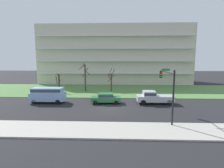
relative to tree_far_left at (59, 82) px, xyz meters
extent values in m
plane|color=#232326|center=(10.96, -11.31, -2.01)|extent=(160.00, 160.00, 0.00)
cube|color=#ADA89E|center=(10.96, -19.31, -1.94)|extent=(80.00, 4.00, 0.15)
cube|color=#547F42|center=(10.96, 2.69, -1.97)|extent=(80.00, 16.00, 0.08)
cube|color=beige|center=(10.96, 16.84, 5.82)|extent=(40.80, 12.30, 15.67)
cube|color=silver|center=(10.96, 10.24, 1.12)|extent=(39.17, 0.90, 0.24)
cube|color=silver|center=(10.96, 10.24, 4.25)|extent=(39.17, 0.90, 0.24)
cube|color=silver|center=(10.96, 10.24, 7.39)|extent=(39.17, 0.90, 0.24)
cube|color=silver|center=(10.96, 10.24, 10.52)|extent=(39.17, 0.90, 0.24)
cylinder|color=#423023|center=(0.03, 0.02, -0.14)|extent=(0.30, 0.30, 3.75)
cylinder|color=#423023|center=(-0.36, -0.22, 0.56)|extent=(0.67, 0.96, 1.67)
cylinder|color=#423023|center=(0.05, 0.26, 0.16)|extent=(0.60, 0.18, 0.86)
cylinder|color=#423023|center=(0.06, -0.21, 1.39)|extent=(0.60, 0.20, 0.94)
cylinder|color=#4C3828|center=(5.18, 1.15, 0.80)|extent=(0.31, 0.31, 5.62)
cylinder|color=#4C3828|center=(5.32, 1.59, 2.43)|extent=(1.02, 0.44, 0.92)
cylinder|color=#4C3828|center=(4.47, 1.60, 3.16)|extent=(1.07, 1.57, 1.28)
cylinder|color=#4C3828|center=(4.90, 1.11, 3.54)|extent=(0.22, 0.69, 0.78)
cylinder|color=#4C3828|center=(5.75, 0.85, 1.93)|extent=(0.76, 1.27, 1.03)
cylinder|color=#4C3828|center=(4.86, 1.36, 1.41)|extent=(0.58, 0.78, 0.58)
cylinder|color=#423023|center=(10.59, 1.07, -0.12)|extent=(0.26, 0.26, 3.79)
cylinder|color=#423023|center=(10.30, 0.87, 0.82)|extent=(0.54, 0.69, 0.54)
cylinder|color=#423023|center=(10.14, 0.73, 1.45)|extent=(0.82, 1.01, 0.82)
cylinder|color=#423023|center=(10.32, 1.44, 1.92)|extent=(0.88, 0.69, 1.90)
cylinder|color=#423023|center=(10.95, 1.38, 1.94)|extent=(0.77, 0.87, 1.58)
cylinder|color=#423023|center=(10.52, 1.79, 0.68)|extent=(1.53, 0.27, 1.62)
cube|color=#8CB2E0|center=(1.24, -8.81, -1.03)|extent=(5.22, 2.04, 1.25)
cube|color=#8CB2E0|center=(1.24, -8.81, -0.03)|extent=(4.61, 1.88, 0.75)
cube|color=#2D3847|center=(1.24, -8.81, -0.03)|extent=(4.52, 1.91, 0.41)
cylinder|color=black|center=(-0.57, -9.71, -1.65)|extent=(0.72, 0.23, 0.72)
cylinder|color=black|center=(-0.59, -7.93, -1.65)|extent=(0.72, 0.23, 0.72)
cylinder|color=black|center=(3.07, -9.69, -1.65)|extent=(0.72, 0.23, 0.72)
cylinder|color=black|center=(3.05, -7.91, -1.65)|extent=(0.72, 0.23, 0.72)
cube|color=#B7BABF|center=(17.64, -8.81, -1.19)|extent=(5.42, 2.06, 0.85)
cube|color=#B7BABF|center=(16.74, -8.82, -0.41)|extent=(1.82, 1.86, 0.70)
cube|color=#2D3847|center=(16.74, -8.82, -0.41)|extent=(1.78, 1.90, 0.38)
cylinder|color=black|center=(15.76, -9.72, -1.61)|extent=(0.80, 0.23, 0.80)
cylinder|color=black|center=(15.74, -7.94, -1.61)|extent=(0.80, 0.23, 0.80)
cylinder|color=black|center=(19.54, -9.68, -1.61)|extent=(0.80, 0.23, 0.80)
cylinder|color=black|center=(19.52, -7.90, -1.61)|extent=(0.80, 0.23, 0.80)
cube|color=#2D6B3D|center=(10.19, -8.81, -1.34)|extent=(4.50, 2.05, 0.70)
cube|color=#2D6B3D|center=(10.19, -8.81, -0.72)|extent=(2.29, 1.78, 0.55)
cube|color=#2D3847|center=(10.19, -8.81, -0.72)|extent=(2.25, 1.81, 0.30)
cylinder|color=black|center=(8.69, -9.69, -1.69)|extent=(0.65, 0.26, 0.64)
cylinder|color=black|center=(8.60, -8.11, -1.69)|extent=(0.65, 0.26, 0.64)
cylinder|color=black|center=(11.77, -9.51, -1.69)|extent=(0.65, 0.26, 0.64)
cylinder|color=black|center=(11.68, -7.93, -1.69)|extent=(0.65, 0.26, 0.64)
cylinder|color=black|center=(17.53, -17.91, 0.81)|extent=(0.18, 0.18, 5.65)
cylinder|color=black|center=(17.53, -15.02, 3.24)|extent=(0.12, 5.78, 0.12)
cube|color=black|center=(17.53, -12.43, 2.74)|extent=(0.28, 0.28, 0.90)
sphere|color=red|center=(17.53, -12.58, 3.04)|extent=(0.20, 0.20, 0.20)
sphere|color=#F2A519|center=(17.53, -12.58, 2.76)|extent=(0.20, 0.20, 0.20)
sphere|color=green|center=(17.53, -12.58, 2.48)|extent=(0.20, 0.20, 0.20)
cube|color=#197238|center=(17.53, -14.73, 3.49)|extent=(0.90, 0.04, 0.24)
camera|label=1|loc=(12.17, -35.30, 4.67)|focal=28.56mm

